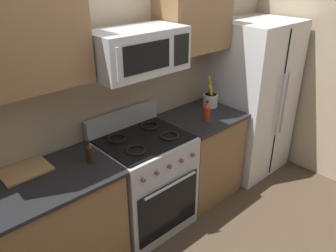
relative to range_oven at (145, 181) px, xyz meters
name	(u,v)px	position (x,y,z in m)	size (l,w,h in m)	color
wall_back	(114,86)	(0.00, 0.39, 0.83)	(8.00, 0.10, 2.60)	tan
counter_left	(57,228)	(-0.87, 0.00, -0.02)	(0.96, 0.64, 0.91)	olive
range_oven	(145,181)	(0.00, 0.00, 0.00)	(0.76, 0.69, 1.09)	#B2B5BA
counter_right	(201,154)	(0.76, 0.00, -0.02)	(0.74, 0.64, 0.91)	olive
refrigerator	(251,99)	(1.57, -0.02, 0.40)	(0.85, 0.76, 1.75)	silver
microwave	(138,51)	(0.00, 0.03, 1.20)	(0.77, 0.44, 0.34)	#B2B5BA
upper_cabinets_left	(9,35)	(-0.87, 0.17, 1.41)	(0.95, 0.34, 0.72)	olive
upper_cabinets_right	(194,11)	(0.77, 0.17, 1.41)	(0.73, 0.34, 0.72)	olive
utensil_crock	(210,99)	(1.00, 0.10, 0.52)	(0.15, 0.15, 0.34)	white
cutting_board	(25,170)	(-0.94, 0.20, 0.44)	(0.35, 0.26, 0.02)	tan
bottle_soy	(90,153)	(-0.52, -0.01, 0.52)	(0.06, 0.06, 0.18)	#382314
bottle_hot_sauce	(207,112)	(0.70, -0.11, 0.53)	(0.06, 0.06, 0.20)	red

